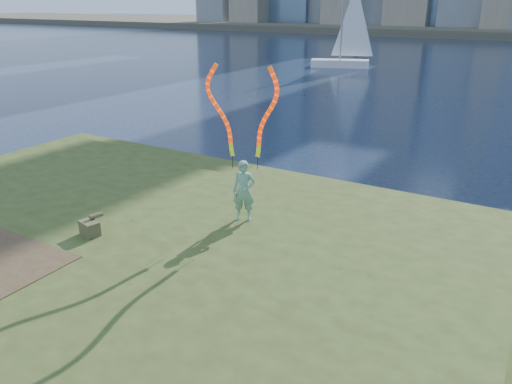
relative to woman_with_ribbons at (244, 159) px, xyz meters
The scene contains 5 objects.
ground 2.98m from the woman_with_ribbons, 128.54° to the right, with size 320.00×320.00×0.00m, color #18243C.
grassy_knoll 4.44m from the woman_with_ribbons, 107.58° to the right, with size 20.00×18.00×0.80m.
woman_with_ribbons is the anchor object (origin of this frame).
canvas_bag 3.67m from the woman_with_ribbons, 135.60° to the right, with size 0.50×0.56×0.42m.
sailboat 35.22m from the woman_with_ribbons, 107.56° to the left, with size 5.26×3.21×8.03m.
Camera 1 is at (6.83, -7.49, 5.58)m, focal length 35.00 mm.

